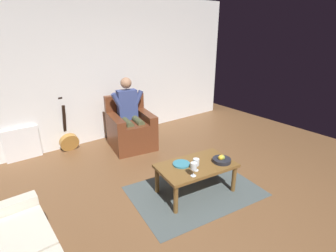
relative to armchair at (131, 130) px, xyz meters
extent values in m
plane|color=brown|center=(0.12, 2.36, -0.34)|extent=(7.33, 7.33, 0.00)
cube|color=silver|center=(0.12, -0.73, 1.04)|extent=(6.21, 0.06, 2.76)
cube|color=#444D4D|center=(0.03, 1.85, -0.34)|extent=(1.88, 1.42, 0.01)
cube|color=brown|center=(0.01, 0.04, -0.13)|extent=(0.88, 0.91, 0.42)
cube|color=brown|center=(0.02, 0.10, 0.13)|extent=(0.54, 0.74, 0.10)
cube|color=brown|center=(-0.29, 0.09, 0.20)|extent=(0.29, 0.81, 0.24)
cube|color=brown|center=(0.30, -0.01, 0.20)|extent=(0.29, 0.81, 0.24)
cube|color=brown|center=(-0.05, -0.30, 0.35)|extent=(0.77, 0.25, 0.54)
cube|color=#37457B|center=(-0.02, -0.13, 0.46)|extent=(0.39, 0.24, 0.56)
sphere|color=#A87A5B|center=(-0.02, -0.13, 0.87)|extent=(0.20, 0.20, 0.20)
cylinder|color=#474C2F|center=(-0.09, 0.11, 0.19)|extent=(0.21, 0.47, 0.13)
cylinder|color=#474C2F|center=(-0.05, 0.33, -0.08)|extent=(0.14, 0.14, 0.52)
cylinder|color=#37457B|center=(-0.22, -0.04, 0.58)|extent=(0.21, 0.12, 0.29)
cylinder|color=#474C2F|center=(0.12, 0.08, 0.19)|extent=(0.21, 0.47, 0.13)
cylinder|color=#474C2F|center=(0.16, 0.30, -0.08)|extent=(0.14, 0.14, 0.52)
cylinder|color=#37457B|center=(0.19, -0.11, 0.58)|extent=(0.21, 0.12, 0.29)
cube|color=beige|center=(2.30, 1.94, 0.12)|extent=(0.76, 0.62, 0.11)
cube|color=brown|center=(0.03, 1.85, 0.06)|extent=(1.11, 0.73, 0.04)
cylinder|color=brown|center=(-0.40, 2.16, -0.15)|extent=(0.06, 0.06, 0.39)
cylinder|color=brown|center=(0.53, 2.04, -0.15)|extent=(0.06, 0.06, 0.39)
cylinder|color=brown|center=(-0.46, 1.67, -0.15)|extent=(0.06, 0.06, 0.39)
cylinder|color=brown|center=(0.47, 1.54, -0.15)|extent=(0.06, 0.06, 0.39)
cylinder|color=#B07C37|center=(1.01, -0.52, -0.17)|extent=(0.34, 0.19, 0.35)
cylinder|color=black|center=(1.01, -0.47, -0.15)|extent=(0.10, 0.03, 0.09)
cube|color=black|center=(1.01, -0.63, 0.26)|extent=(0.05, 0.17, 0.54)
cube|color=black|center=(1.01, -0.72, 0.58)|extent=(0.07, 0.07, 0.14)
cube|color=white|center=(1.75, -0.66, -0.05)|extent=(0.56, 0.06, 0.57)
cylinder|color=silver|center=(0.26, 2.04, 0.09)|extent=(0.07, 0.07, 0.01)
cylinder|color=silver|center=(0.26, 2.04, 0.14)|extent=(0.01, 0.01, 0.09)
cylinder|color=silver|center=(0.26, 2.04, 0.22)|extent=(0.08, 0.08, 0.09)
cylinder|color=#590C19|center=(0.26, 2.04, 0.20)|extent=(0.07, 0.07, 0.04)
cylinder|color=silver|center=(0.15, 1.96, 0.09)|extent=(0.07, 0.07, 0.01)
cylinder|color=silver|center=(0.15, 1.96, 0.13)|extent=(0.01, 0.01, 0.07)
cylinder|color=silver|center=(0.15, 1.96, 0.21)|extent=(0.08, 0.08, 0.09)
cylinder|color=#590C19|center=(0.15, 1.96, 0.18)|extent=(0.07, 0.07, 0.04)
cylinder|color=#202129|center=(-0.29, 2.01, 0.11)|extent=(0.25, 0.25, 0.05)
sphere|color=gold|center=(-0.27, 2.01, 0.16)|extent=(0.07, 0.07, 0.07)
sphere|color=olive|center=(-0.30, 2.01, 0.16)|extent=(0.07, 0.07, 0.07)
sphere|color=gold|center=(-0.30, 2.00, 0.16)|extent=(0.07, 0.07, 0.07)
cylinder|color=teal|center=(0.20, 1.74, 0.10)|extent=(0.23, 0.23, 0.02)
camera|label=1|loc=(2.19, 4.07, 1.80)|focal=27.66mm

